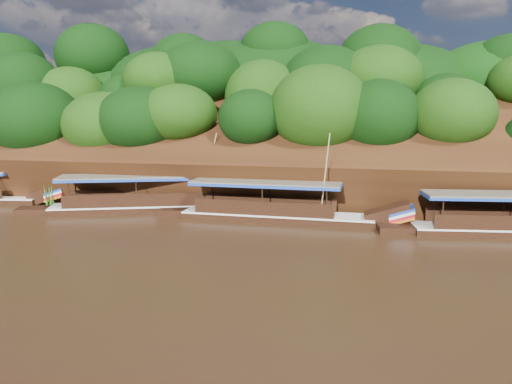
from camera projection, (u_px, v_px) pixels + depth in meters
ground at (285, 252)px, 27.20m from camera, size 160.00×160.00×0.00m
riverbank at (322, 169)px, 48.79m from camera, size 120.00×30.06×19.40m
boat_1 at (289, 212)px, 34.71m from camera, size 15.89×3.05×6.70m
boat_2 at (162, 202)px, 38.32m from camera, size 17.22×8.06×6.42m
reeds at (262, 202)px, 37.01m from camera, size 48.03×2.46×2.22m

